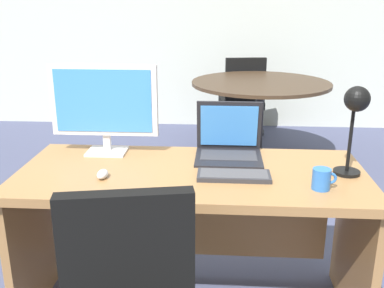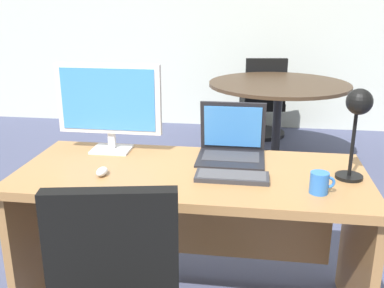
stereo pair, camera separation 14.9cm
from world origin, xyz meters
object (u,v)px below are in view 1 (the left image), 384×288
desk (192,207)px  coffee_mug (322,179)px  desk_lamp (355,111)px  meeting_table (260,102)px  monitor (104,103)px  laptop (229,139)px  mouse (103,174)px  keyboard (234,176)px  meeting_chair_near (242,105)px

desk → coffee_mug: bearing=-21.0°
desk_lamp → meeting_table: size_ratio=0.32×
desk_lamp → meeting_table: (-0.22, 2.18, -0.45)m
coffee_mug → monitor: bearing=158.6°
laptop → mouse: laptop is taller
keyboard → desk_lamp: size_ratio=0.79×
desk → desk_lamp: 0.87m
desk_lamp → coffee_mug: desk_lamp is taller
coffee_mug → desk: bearing=159.0°
desk → coffee_mug: 0.65m
keyboard → coffee_mug: 0.38m
desk → meeting_table: meeting_table is taller
desk → meeting_chair_near: 3.03m
meeting_table → monitor: bearing=-116.0°
desk → monitor: size_ratio=2.99×
mouse → coffee_mug: 0.95m
monitor → desk_lamp: 1.19m
meeting_chair_near → mouse: bearing=-103.4°
meeting_chair_near → laptop: bearing=-93.9°
desk → keyboard: 0.31m
laptop → keyboard: 0.32m
monitor → desk: bearing=-21.9°
meeting_table → meeting_chair_near: size_ratio=1.41×
laptop → meeting_table: bearing=80.7°
mouse → meeting_chair_near: bearing=76.6°
monitor → keyboard: (0.65, -0.30, -0.25)m
desk → meeting_table: 2.18m
keyboard → meeting_table: 2.26m
meeting_chair_near → desk: bearing=-96.9°
monitor → laptop: bearing=1.4°
meeting_table → meeting_chair_near: bearing=98.2°
mouse → desk_lamp: 1.14m
mouse → desk: bearing=22.0°
keyboard → mouse: size_ratio=3.90×
mouse → keyboard: bearing=4.1°
laptop → meeting_chair_near: 2.85m
desk → laptop: 0.39m
desk_lamp → monitor: bearing=168.4°
desk → meeting_chair_near: (0.36, 3.00, -0.18)m
monitor → desk_lamp: size_ratio=1.32×
coffee_mug → meeting_table: 2.35m
laptop → coffee_mug: (0.38, -0.41, -0.04)m
monitor → desk_lamp: (1.17, -0.24, 0.04)m
laptop → meeting_table: (0.32, 1.92, -0.23)m
keyboard → meeting_table: bearing=82.5°
mouse → meeting_chair_near: (0.75, 3.16, -0.41)m
keyboard → desk_lamp: desk_lamp is taller
monitor → coffee_mug: 1.11m
meeting_table → laptop: bearing=-99.3°
laptop → meeting_chair_near: laptop is taller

